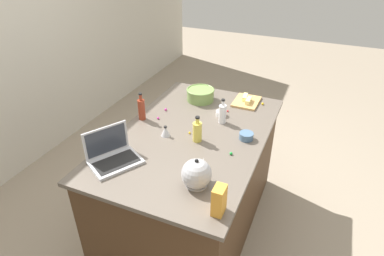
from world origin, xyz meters
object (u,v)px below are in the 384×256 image
at_px(laptop, 113,155).
at_px(kettle, 197,174).
at_px(bottle_oil, 197,131).
at_px(ramekin_medium, 221,113).
at_px(butter_stick_left, 248,101).
at_px(cutting_board, 246,102).
at_px(butter_stick_right, 245,97).
at_px(ramekin_small, 246,136).
at_px(bottle_vinegar, 223,113).
at_px(kitchen_timer, 166,131).
at_px(candy_bag, 219,200).
at_px(mixing_bowl_large, 200,94).
at_px(bottle_soy, 142,109).

distance_m(laptop, kettle, 0.59).
distance_m(bottle_oil, ramekin_medium, 0.42).
xyz_separation_m(bottle_oil, kettle, (-0.44, -0.18, 0.00)).
distance_m(butter_stick_left, ramekin_medium, 0.32).
height_order(cutting_board, ramekin_medium, ramekin_medium).
bearing_deg(bottle_oil, kettle, -158.06).
bearing_deg(butter_stick_right, bottle_oil, 169.31).
bearing_deg(ramekin_small, bottle_vinegar, 56.42).
distance_m(kettle, cutting_board, 1.16).
relative_size(kitchen_timer, candy_bag, 0.45).
bearing_deg(mixing_bowl_large, ramekin_medium, -127.06).
height_order(butter_stick_left, ramekin_small, butter_stick_left).
bearing_deg(kettle, cutting_board, 0.61).
height_order(laptop, cutting_board, laptop).
bearing_deg(cutting_board, bottle_oil, 167.21).
relative_size(butter_stick_left, kitchen_timer, 1.43).
distance_m(bottle_vinegar, butter_stick_right, 0.44).
relative_size(bottle_vinegar, cutting_board, 0.75).
bearing_deg(kitchen_timer, laptop, 157.12).
xyz_separation_m(butter_stick_right, ramekin_small, (-0.59, -0.17, -0.01)).
distance_m(cutting_board, kitchen_timer, 0.85).
relative_size(bottle_vinegar, butter_stick_right, 1.82).
bearing_deg(bottle_vinegar, butter_stick_left, -15.57).
xyz_separation_m(kettle, candy_bag, (-0.16, -0.19, 0.01)).
distance_m(mixing_bowl_large, kettle, 1.12).
relative_size(mixing_bowl_large, cutting_board, 0.91).
xyz_separation_m(laptop, butter_stick_right, (1.18, -0.55, -0.01)).
distance_m(mixing_bowl_large, cutting_board, 0.40).
bearing_deg(candy_bag, kettle, 50.55).
relative_size(butter_stick_left, candy_bag, 0.65).
relative_size(cutting_board, butter_stick_right, 2.44).
bearing_deg(bottle_vinegar, laptop, 146.79).
relative_size(laptop, butter_stick_right, 3.45).
bearing_deg(bottle_oil, cutting_board, -12.79).
bearing_deg(kitchen_timer, ramekin_medium, -31.71).
bearing_deg(ramekin_small, butter_stick_right, 16.28).
relative_size(bottle_oil, butter_stick_left, 1.77).
relative_size(laptop, ramekin_medium, 4.66).
distance_m(bottle_vinegar, kettle, 0.75).
relative_size(mixing_bowl_large, bottle_oil, 1.25).
bearing_deg(kettle, kitchen_timer, 45.33).
bearing_deg(ramekin_small, ramekin_medium, 47.44).
distance_m(laptop, ramekin_small, 0.93).
xyz_separation_m(bottle_soy, bottle_oil, (-0.12, -0.52, -0.01)).
bearing_deg(kettle, bottle_soy, 51.48).
distance_m(butter_stick_left, candy_bag, 1.30).
xyz_separation_m(ramekin_medium, kitchen_timer, (-0.44, 0.27, 0.02)).
bearing_deg(mixing_bowl_large, candy_bag, -153.85).
bearing_deg(bottle_soy, butter_stick_right, -46.25).
bearing_deg(butter_stick_right, ramekin_medium, 162.37).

